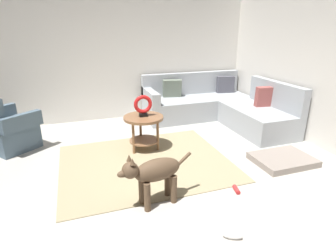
{
  "coord_description": "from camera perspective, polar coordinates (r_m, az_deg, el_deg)",
  "views": [
    {
      "loc": [
        -0.68,
        -2.7,
        1.81
      ],
      "look_at": [
        0.45,
        0.6,
        0.55
      ],
      "focal_mm": 29.58,
      "sensor_mm": 36.0,
      "label": 1
    }
  ],
  "objects": [
    {
      "name": "ground_plane",
      "position": [
        3.35,
        -4.06,
        -13.94
      ],
      "size": [
        6.0,
        6.0,
        0.1
      ],
      "primitive_type": "cube",
      "color": "#B7B2A8"
    },
    {
      "name": "wall_back",
      "position": [
        5.7,
        -12.43,
        14.79
      ],
      "size": [
        6.0,
        0.12,
        2.7
      ],
      "primitive_type": "cube",
      "color": "silver",
      "rests_on": "ground_plane"
    },
    {
      "name": "area_rug",
      "position": [
        3.94,
        -4.64,
        -7.49
      ],
      "size": [
        2.3,
        1.9,
        0.01
      ],
      "primitive_type": "cube",
      "color": "tan",
      "rests_on": "ground_plane"
    },
    {
      "name": "sectional_couch",
      "position": [
        5.63,
        10.24,
        3.9
      ],
      "size": [
        2.2,
        2.25,
        0.88
      ],
      "color": "#9EA3A8",
      "rests_on": "ground_plane"
    },
    {
      "name": "armchair",
      "position": [
        4.87,
        -30.12,
        -0.72
      ],
      "size": [
        0.97,
        1.0,
        0.88
      ],
      "rotation": [
        0.0,
        0.0,
        -0.9
      ],
      "color": "#4C6070",
      "rests_on": "ground_plane"
    },
    {
      "name": "side_table",
      "position": [
        4.2,
        -5.04,
        0.39
      ],
      "size": [
        0.6,
        0.6,
        0.54
      ],
      "color": "brown",
      "rests_on": "ground_plane"
    },
    {
      "name": "torus_sculpture",
      "position": [
        4.11,
        -5.16,
        4.26
      ],
      "size": [
        0.28,
        0.08,
        0.33
      ],
      "color": "black",
      "rests_on": "side_table"
    },
    {
      "name": "dog_bed_mat",
      "position": [
        4.24,
        22.57,
        -6.41
      ],
      "size": [
        0.8,
        0.6,
        0.09
      ],
      "primitive_type": "cube",
      "color": "gray",
      "rests_on": "ground_plane"
    },
    {
      "name": "dog",
      "position": [
        2.92,
        -2.92,
        -9.62
      ],
      "size": [
        0.84,
        0.3,
        0.63
      ],
      "rotation": [
        0.0,
        0.0,
        1.74
      ],
      "color": "brown",
      "rests_on": "ground_plane"
    },
    {
      "name": "dog_toy_rope",
      "position": [
        3.39,
        13.91,
        -12.57
      ],
      "size": [
        0.08,
        0.15,
        0.05
      ],
      "primitive_type": "cylinder",
      "rotation": [
        0.0,
        1.57,
        1.36
      ],
      "color": "red",
      "rests_on": "ground_plane"
    },
    {
      "name": "dog_toy_bone",
      "position": [
        2.75,
        13.14,
        -21.19
      ],
      "size": [
        0.19,
        0.14,
        0.06
      ],
      "primitive_type": "ellipsoid",
      "rotation": [
        0.0,
        0.0,
        2.63
      ],
      "color": "silver",
      "rests_on": "ground_plane"
    }
  ]
}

